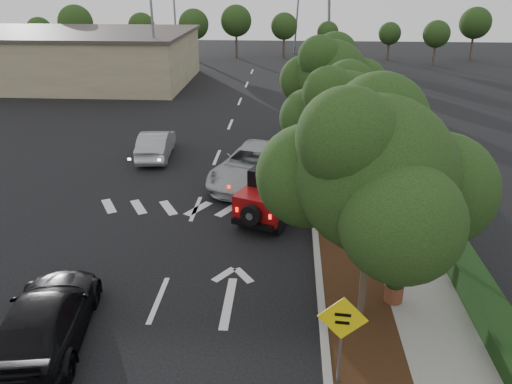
# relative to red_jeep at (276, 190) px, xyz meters

# --- Properties ---
(ground) EXTENTS (120.00, 120.00, 0.00)m
(ground) POSITION_rel_red_jeep_xyz_m (-3.16, -5.72, -0.99)
(ground) COLOR black
(ground) RESTS_ON ground
(curb) EXTENTS (0.20, 70.00, 0.15)m
(curb) POSITION_rel_red_jeep_xyz_m (1.44, 6.28, -0.92)
(curb) COLOR #9E9B93
(curb) RESTS_ON ground
(planting_strip) EXTENTS (1.80, 70.00, 0.12)m
(planting_strip) POSITION_rel_red_jeep_xyz_m (2.44, 6.28, -0.93)
(planting_strip) COLOR black
(planting_strip) RESTS_ON ground
(sidewalk) EXTENTS (2.00, 70.00, 0.12)m
(sidewalk) POSITION_rel_red_jeep_xyz_m (4.34, 6.28, -0.93)
(sidewalk) COLOR gray
(sidewalk) RESTS_ON ground
(hedge) EXTENTS (0.80, 70.00, 0.80)m
(hedge) POSITION_rel_red_jeep_xyz_m (5.74, 6.28, -0.59)
(hedge) COLOR black
(hedge) RESTS_ON ground
(commercial_building) EXTENTS (22.00, 12.00, 4.00)m
(commercial_building) POSITION_rel_red_jeep_xyz_m (-19.16, 24.28, 1.01)
(commercial_building) COLOR gray
(commercial_building) RESTS_ON ground
(transmission_tower) EXTENTS (7.00, 4.00, 28.00)m
(transmission_tower) POSITION_rel_red_jeep_xyz_m (2.84, 42.28, -0.99)
(transmission_tower) COLOR slate
(transmission_tower) RESTS_ON ground
(street_tree_near) EXTENTS (3.80, 3.80, 5.92)m
(street_tree_near) POSITION_rel_red_jeep_xyz_m (2.44, -6.22, -0.99)
(street_tree_near) COLOR black
(street_tree_near) RESTS_ON ground
(street_tree_mid) EXTENTS (3.20, 3.20, 5.32)m
(street_tree_mid) POSITION_rel_red_jeep_xyz_m (2.44, 0.78, -0.99)
(street_tree_mid) COLOR black
(street_tree_mid) RESTS_ON ground
(street_tree_far) EXTENTS (3.40, 3.40, 5.62)m
(street_tree_far) POSITION_rel_red_jeep_xyz_m (2.44, 7.28, -0.99)
(street_tree_far) COLOR black
(street_tree_far) RESTS_ON ground
(light_pole_a) EXTENTS (2.00, 0.22, 9.00)m
(light_pole_a) POSITION_rel_red_jeep_xyz_m (-9.66, 20.28, -0.99)
(light_pole_a) COLOR slate
(light_pole_a) RESTS_ON ground
(light_pole_b) EXTENTS (2.00, 0.22, 9.00)m
(light_pole_b) POSITION_rel_red_jeep_xyz_m (-10.66, 32.28, -0.99)
(light_pole_b) COLOR slate
(light_pole_b) RESTS_ON ground
(red_jeep) EXTENTS (2.91, 4.00, 1.96)m
(red_jeep) POSITION_rel_red_jeep_xyz_m (0.00, 0.00, 0.00)
(red_jeep) COLOR black
(red_jeep) RESTS_ON ground
(silver_suv_ahead) EXTENTS (4.20, 6.24, 1.59)m
(silver_suv_ahead) POSITION_rel_red_jeep_xyz_m (-1.06, 3.18, -0.20)
(silver_suv_ahead) COLOR #AAAEB2
(silver_suv_ahead) RESTS_ON ground
(black_suv_oncoming) EXTENTS (2.66, 5.04, 1.39)m
(black_suv_oncoming) POSITION_rel_red_jeep_xyz_m (-5.45, -7.63, -0.30)
(black_suv_oncoming) COLOR black
(black_suv_oncoming) RESTS_ON ground
(silver_sedan_oncoming) EXTENTS (1.78, 4.19, 1.34)m
(silver_sedan_oncoming) POSITION_rel_red_jeep_xyz_m (-6.18, 6.16, -0.32)
(silver_sedan_oncoming) COLOR #97999E
(silver_sedan_oncoming) RESTS_ON ground
(parked_suv) EXTENTS (4.19, 2.03, 1.38)m
(parked_suv) POSITION_rel_red_jeep_xyz_m (-13.38, 20.79, -0.30)
(parked_suv) COLOR #9B9DA2
(parked_suv) RESTS_ON ground
(speed_hump_sign) EXTENTS (1.07, 0.13, 2.28)m
(speed_hump_sign) POSITION_rel_red_jeep_xyz_m (1.64, -8.62, 0.59)
(speed_hump_sign) COLOR slate
(speed_hump_sign) RESTS_ON ground
(terracotta_planter) EXTENTS (0.64, 0.64, 1.12)m
(terracotta_planter) POSITION_rel_red_jeep_xyz_m (3.44, -5.47, -0.24)
(terracotta_planter) COLOR brown
(terracotta_planter) RESTS_ON ground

